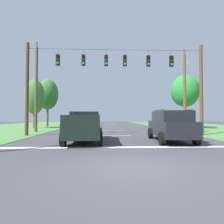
# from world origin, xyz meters

# --- Properties ---
(ground_plane) EXTENTS (120.00, 120.00, 0.00)m
(ground_plane) POSITION_xyz_m (0.00, 0.00, 0.00)
(ground_plane) COLOR #3D3D42
(stop_bar_stripe) EXTENTS (12.90, 0.45, 0.01)m
(stop_bar_stripe) POSITION_xyz_m (0.00, 3.84, 0.00)
(stop_bar_stripe) COLOR white
(stop_bar_stripe) RESTS_ON ground
(lane_dash_0) EXTENTS (2.50, 0.15, 0.01)m
(lane_dash_0) POSITION_xyz_m (0.00, 9.84, 0.00)
(lane_dash_0) COLOR white
(lane_dash_0) RESTS_ON ground
(lane_dash_1) EXTENTS (2.50, 0.15, 0.01)m
(lane_dash_1) POSITION_xyz_m (0.00, 16.22, 0.00)
(lane_dash_1) COLOR white
(lane_dash_1) RESTS_ON ground
(lane_dash_2) EXTENTS (2.50, 0.15, 0.01)m
(lane_dash_2) POSITION_xyz_m (0.00, 23.69, 0.00)
(lane_dash_2) COLOR white
(lane_dash_2) RESTS_ON ground
(lane_dash_3) EXTENTS (2.50, 0.15, 0.01)m
(lane_dash_3) POSITION_xyz_m (0.00, 33.05, 0.00)
(lane_dash_3) COLOR white
(lane_dash_3) RESTS_ON ground
(lane_dash_4) EXTENTS (2.50, 0.15, 0.01)m
(lane_dash_4) POSITION_xyz_m (0.00, 36.19, 0.00)
(lane_dash_4) COLOR white
(lane_dash_4) RESTS_ON ground
(overhead_signal_span) EXTENTS (15.56, 0.31, 8.03)m
(overhead_signal_span) POSITION_xyz_m (-0.02, 10.03, 4.65)
(overhead_signal_span) COLOR brown
(overhead_signal_span) RESTS_ON ground
(pickup_truck) EXTENTS (2.43, 5.47, 1.95)m
(pickup_truck) POSITION_xyz_m (-2.29, 6.18, 0.97)
(pickup_truck) COLOR black
(pickup_truck) RESTS_ON ground
(suv_black) EXTENTS (2.40, 4.89, 2.05)m
(suv_black) POSITION_xyz_m (3.34, 6.03, 1.06)
(suv_black) COLOR black
(suv_black) RESTS_ON ground
(distant_car_crossing_white) EXTENTS (4.45, 2.35, 1.52)m
(distant_car_crossing_white) POSITION_xyz_m (-4.91, 21.68, 0.79)
(distant_car_crossing_white) COLOR silver
(distant_car_crossing_white) RESTS_ON ground
(utility_pole_mid_right) EXTENTS (0.32, 1.87, 9.34)m
(utility_pole_mid_right) POSITION_xyz_m (8.07, 14.43, 4.61)
(utility_pole_mid_right) COLOR brown
(utility_pole_mid_right) RESTS_ON ground
(utility_pole_near_left) EXTENTS (0.29, 1.70, 9.68)m
(utility_pole_near_left) POSITION_xyz_m (-8.31, 13.85, 4.70)
(utility_pole_near_left) COLOR brown
(utility_pole_near_left) RESTS_ON ground
(tree_roadside_right) EXTENTS (3.89, 3.89, 7.56)m
(tree_roadside_right) POSITION_xyz_m (10.33, 19.37, 5.27)
(tree_roadside_right) COLOR brown
(tree_roadside_right) RESTS_ON ground
(tree_roadside_far_right) EXTENTS (2.74, 2.74, 6.95)m
(tree_roadside_far_right) POSITION_xyz_m (-10.96, 20.27, 4.46)
(tree_roadside_far_right) COLOR brown
(tree_roadside_far_right) RESTS_ON ground
(tree_roadside_left) EXTENTS (3.30, 3.30, 7.78)m
(tree_roadside_left) POSITION_xyz_m (-10.26, 23.88, 5.27)
(tree_roadside_left) COLOR brown
(tree_roadside_left) RESTS_ON ground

